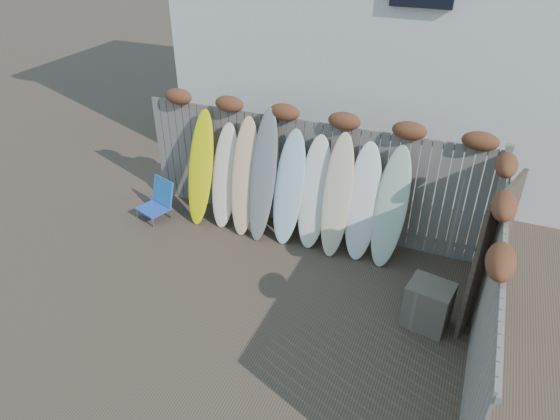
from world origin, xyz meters
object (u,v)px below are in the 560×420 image
at_px(beach_chair, 158,200).
at_px(surfboard_0, 201,168).
at_px(lattice_panel, 490,255).
at_px(wooden_crate, 428,305).

xyz_separation_m(beach_chair, surfboard_0, (0.80, 0.29, 0.67)).
bearing_deg(beach_chair, lattice_panel, -4.81).
xyz_separation_m(wooden_crate, surfboard_0, (-4.21, 1.26, 0.66)).
distance_m(wooden_crate, lattice_panel, 1.05).
bearing_deg(wooden_crate, beach_chair, 168.98).
relative_size(wooden_crate, lattice_panel, 0.33).
relative_size(beach_chair, lattice_panel, 0.35).
distance_m(wooden_crate, surfboard_0, 4.44).
bearing_deg(surfboard_0, lattice_panel, -8.45).
xyz_separation_m(wooden_crate, lattice_panel, (0.63, 0.50, 0.68)).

